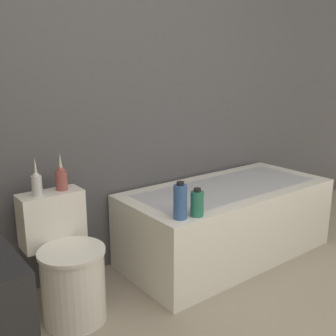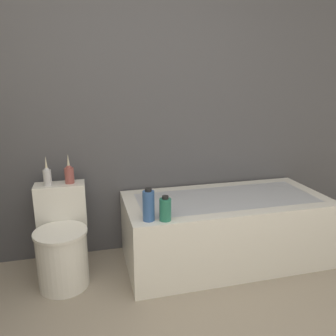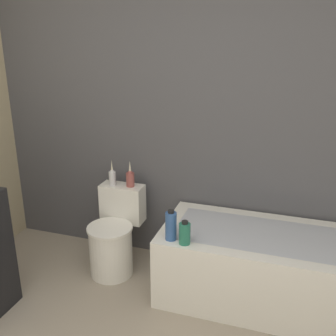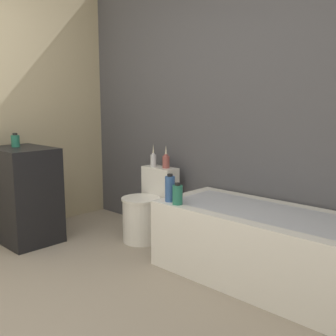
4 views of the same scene
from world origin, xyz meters
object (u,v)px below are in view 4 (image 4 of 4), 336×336
object	(u,v)px
toilet	(146,209)
vase_gold	(153,159)
shampoo_bottle_tall	(170,189)
soap_bottle_glass	(15,141)
vase_silver	(166,160)
shampoo_bottle_short	(178,194)
bathtub	(261,245)

from	to	relation	value
toilet	vase_gold	xyz separation A→B (m)	(-0.08, 0.17, 0.46)
shampoo_bottle_tall	vase_gold	bearing A→B (deg)	145.23
soap_bottle_glass	vase_silver	xyz separation A→B (m)	(1.00, 1.01, -0.19)
vase_silver	soap_bottle_glass	bearing A→B (deg)	-134.76
soap_bottle_glass	toilet	bearing A→B (deg)	41.50
shampoo_bottle_short	toilet	bearing A→B (deg)	155.53
shampoo_bottle_tall	toilet	bearing A→B (deg)	153.81
soap_bottle_glass	vase_silver	size ratio (longest dim) A/B	0.59
shampoo_bottle_short	bathtub	bearing A→B (deg)	27.50
soap_bottle_glass	shampoo_bottle_tall	world-z (taller)	soap_bottle_glass
toilet	soap_bottle_glass	xyz separation A→B (m)	(-0.92, -0.82, 0.65)
bathtub	soap_bottle_glass	bearing A→B (deg)	-159.85
soap_bottle_glass	shampoo_bottle_tall	size ratio (longest dim) A/B	0.59
toilet	bathtub	bearing A→B (deg)	-0.78
toilet	shampoo_bottle_tall	size ratio (longest dim) A/B	3.09
bathtub	vase_silver	distance (m)	1.29
toilet	soap_bottle_glass	distance (m)	1.40
toilet	shampoo_bottle_tall	distance (m)	0.73
bathtub	vase_silver	world-z (taller)	vase_silver
toilet	soap_bottle_glass	world-z (taller)	soap_bottle_glass
bathtub	vase_silver	bearing A→B (deg)	169.98
toilet	vase_silver	size ratio (longest dim) A/B	3.10
vase_gold	shampoo_bottle_short	world-z (taller)	vase_gold
vase_gold	toilet	bearing A→B (deg)	-65.90
vase_gold	vase_silver	size ratio (longest dim) A/B	1.00
vase_gold	vase_silver	distance (m)	0.15
toilet	vase_gold	size ratio (longest dim) A/B	3.10
vase_gold	vase_silver	xyz separation A→B (m)	(0.15, 0.02, 0.00)
soap_bottle_glass	shampoo_bottle_tall	distance (m)	1.63
vase_gold	shampoo_bottle_tall	world-z (taller)	vase_gold
vase_gold	soap_bottle_glass	bearing A→B (deg)	-130.61
vase_silver	shampoo_bottle_short	distance (m)	0.81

